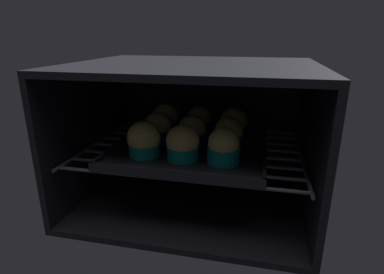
{
  "coord_description": "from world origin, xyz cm",
  "views": [
    {
      "loc": [
        16.27,
        -52.84,
        42.2
      ],
      "look_at": [
        0.0,
        20.07,
        17.3
      ],
      "focal_mm": 29.02,
      "sensor_mm": 36.0,
      "label": 1
    }
  ],
  "objects_px": {
    "baking_tray": "(192,147)",
    "muffin_row0_col0": "(144,140)",
    "muffin_row1_col1": "(192,132)",
    "muffin_row1_col2": "(229,134)",
    "muffin_row1_col0": "(158,129)",
    "muffin_row0_col2": "(224,147)",
    "muffin_row0_col1": "(183,144)",
    "muffin_row2_col1": "(200,122)",
    "muffin_row2_col0": "(166,119)",
    "muffin_row2_col2": "(233,124)"
  },
  "relations": [
    {
      "from": "muffin_row2_col1",
      "to": "muffin_row0_col2",
      "type": "bearing_deg",
      "value": -64.7
    },
    {
      "from": "muffin_row1_col2",
      "to": "baking_tray",
      "type": "bearing_deg",
      "value": 178.1
    },
    {
      "from": "muffin_row1_col0",
      "to": "muffin_row2_col1",
      "type": "height_order",
      "value": "muffin_row2_col1"
    },
    {
      "from": "muffin_row0_col1",
      "to": "muffin_row2_col0",
      "type": "distance_m",
      "value": 0.21
    },
    {
      "from": "baking_tray",
      "to": "muffin_row0_col0",
      "type": "xyz_separation_m",
      "value": [
        -0.09,
        -0.09,
        0.04
      ]
    },
    {
      "from": "baking_tray",
      "to": "muffin_row0_col2",
      "type": "xyz_separation_m",
      "value": [
        0.09,
        -0.1,
        0.04
      ]
    },
    {
      "from": "muffin_row1_col2",
      "to": "muffin_row2_col2",
      "type": "xyz_separation_m",
      "value": [
        0.0,
        0.1,
        -0.0
      ]
    },
    {
      "from": "muffin_row2_col1",
      "to": "muffin_row1_col2",
      "type": "bearing_deg",
      "value": -47.53
    },
    {
      "from": "baking_tray",
      "to": "muffin_row1_col0",
      "type": "bearing_deg",
      "value": -179.77
    },
    {
      "from": "baking_tray",
      "to": "muffin_row2_col0",
      "type": "distance_m",
      "value": 0.14
    },
    {
      "from": "muffin_row1_col0",
      "to": "muffin_row1_col1",
      "type": "relative_size",
      "value": 1.04
    },
    {
      "from": "muffin_row1_col1",
      "to": "muffin_row0_col0",
      "type": "bearing_deg",
      "value": -134.1
    },
    {
      "from": "muffin_row0_col1",
      "to": "muffin_row1_col2",
      "type": "bearing_deg",
      "value": 45.29
    },
    {
      "from": "muffin_row0_col2",
      "to": "muffin_row1_col1",
      "type": "relative_size",
      "value": 1.03
    },
    {
      "from": "muffin_row1_col0",
      "to": "muffin_row0_col2",
      "type": "bearing_deg",
      "value": -27.58
    },
    {
      "from": "muffin_row1_col2",
      "to": "muffin_row2_col2",
      "type": "bearing_deg",
      "value": 88.32
    },
    {
      "from": "baking_tray",
      "to": "muffin_row0_col1",
      "type": "xyz_separation_m",
      "value": [
        0.0,
        -0.1,
        0.04
      ]
    },
    {
      "from": "muffin_row1_col1",
      "to": "muffin_row1_col2",
      "type": "relative_size",
      "value": 0.97
    },
    {
      "from": "muffin_row2_col1",
      "to": "muffin_row1_col0",
      "type": "bearing_deg",
      "value": -132.82
    },
    {
      "from": "baking_tray",
      "to": "muffin_row2_col1",
      "type": "bearing_deg",
      "value": 89.88
    },
    {
      "from": "muffin_row0_col1",
      "to": "muffin_row2_col1",
      "type": "height_order",
      "value": "same"
    },
    {
      "from": "muffin_row0_col2",
      "to": "muffin_row2_col2",
      "type": "distance_m",
      "value": 0.19
    },
    {
      "from": "baking_tray",
      "to": "muffin_row2_col0",
      "type": "relative_size",
      "value": 4.45
    },
    {
      "from": "muffin_row1_col1",
      "to": "muffin_row2_col1",
      "type": "height_order",
      "value": "muffin_row2_col1"
    },
    {
      "from": "muffin_row1_col0",
      "to": "muffin_row2_col1",
      "type": "xyz_separation_m",
      "value": [
        0.09,
        0.1,
        -0.0
      ]
    },
    {
      "from": "baking_tray",
      "to": "muffin_row1_col0",
      "type": "height_order",
      "value": "muffin_row1_col0"
    },
    {
      "from": "muffin_row0_col1",
      "to": "muffin_row2_col2",
      "type": "height_order",
      "value": "muffin_row0_col1"
    },
    {
      "from": "muffin_row0_col2",
      "to": "muffin_row1_col1",
      "type": "bearing_deg",
      "value": 133.7
    },
    {
      "from": "muffin_row1_col2",
      "to": "muffin_row0_col0",
      "type": "bearing_deg",
      "value": -153.92
    },
    {
      "from": "muffin_row1_col0",
      "to": "muffin_row2_col2",
      "type": "bearing_deg",
      "value": 26.71
    },
    {
      "from": "muffin_row0_col2",
      "to": "muffin_row1_col2",
      "type": "distance_m",
      "value": 0.09
    },
    {
      "from": "muffin_row2_col0",
      "to": "muffin_row2_col1",
      "type": "relative_size",
      "value": 1.02
    },
    {
      "from": "muffin_row1_col1",
      "to": "muffin_row1_col2",
      "type": "xyz_separation_m",
      "value": [
        0.09,
        -0.0,
        0.0
      ]
    },
    {
      "from": "muffin_row0_col1",
      "to": "muffin_row2_col2",
      "type": "relative_size",
      "value": 1.01
    },
    {
      "from": "muffin_row0_col1",
      "to": "muffin_row1_col2",
      "type": "height_order",
      "value": "muffin_row0_col1"
    },
    {
      "from": "muffin_row2_col2",
      "to": "muffin_row1_col1",
      "type": "bearing_deg",
      "value": -136.14
    },
    {
      "from": "baking_tray",
      "to": "muffin_row1_col2",
      "type": "distance_m",
      "value": 0.1
    },
    {
      "from": "muffin_row2_col1",
      "to": "muffin_row2_col2",
      "type": "relative_size",
      "value": 1.01
    },
    {
      "from": "muffin_row0_col1",
      "to": "muffin_row2_col0",
      "type": "relative_size",
      "value": 0.98
    },
    {
      "from": "muffin_row0_col1",
      "to": "baking_tray",
      "type": "bearing_deg",
      "value": 90.92
    },
    {
      "from": "muffin_row0_col0",
      "to": "muffin_row1_col1",
      "type": "relative_size",
      "value": 1.07
    },
    {
      "from": "muffin_row1_col0",
      "to": "muffin_row1_col1",
      "type": "height_order",
      "value": "muffin_row1_col0"
    },
    {
      "from": "muffin_row0_col0",
      "to": "muffin_row1_col1",
      "type": "height_order",
      "value": "muffin_row0_col0"
    },
    {
      "from": "baking_tray",
      "to": "muffin_row0_col2",
      "type": "distance_m",
      "value": 0.14
    },
    {
      "from": "muffin_row0_col2",
      "to": "muffin_row1_col0",
      "type": "height_order",
      "value": "same"
    },
    {
      "from": "muffin_row0_col2",
      "to": "muffin_row0_col1",
      "type": "bearing_deg",
      "value": 179.6
    },
    {
      "from": "muffin_row0_col0",
      "to": "muffin_row2_col1",
      "type": "bearing_deg",
      "value": 64.21
    },
    {
      "from": "muffin_row1_col2",
      "to": "muffin_row2_col0",
      "type": "height_order",
      "value": "muffin_row2_col0"
    },
    {
      "from": "muffin_row1_col2",
      "to": "muffin_row0_col1",
      "type": "bearing_deg",
      "value": -134.71
    },
    {
      "from": "muffin_row0_col0",
      "to": "muffin_row1_col1",
      "type": "xyz_separation_m",
      "value": [
        0.09,
        0.09,
        -0.0
      ]
    }
  ]
}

